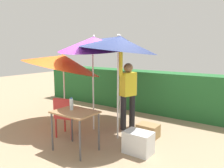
# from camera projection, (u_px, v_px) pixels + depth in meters

# --- Properties ---
(ground_plane) EXTENTS (24.00, 24.00, 0.00)m
(ground_plane) POSITION_uv_depth(u_px,v_px,m) (105.00, 132.00, 5.30)
(ground_plane) COLOR #9E8466
(hedge_row) EXTENTS (8.00, 0.70, 1.24)m
(hedge_row) POSITION_uv_depth(u_px,v_px,m) (148.00, 91.00, 7.03)
(hedge_row) COLOR #23602D
(hedge_row) RESTS_ON ground_plane
(umbrella_rainbow) EXTENTS (1.54, 1.50, 2.49)m
(umbrella_rainbow) POSITION_uv_depth(u_px,v_px,m) (120.00, 41.00, 6.05)
(umbrella_rainbow) COLOR silver
(umbrella_rainbow) RESTS_ON ground_plane
(umbrella_orange) EXTENTS (1.68, 1.67, 2.31)m
(umbrella_orange) POSITION_uv_depth(u_px,v_px,m) (118.00, 44.00, 4.61)
(umbrella_orange) COLOR silver
(umbrella_orange) RESTS_ON ground_plane
(umbrella_yellow) EXTENTS (2.03, 1.98, 2.09)m
(umbrella_yellow) POSITION_uv_depth(u_px,v_px,m) (63.00, 62.00, 5.63)
(umbrella_yellow) COLOR silver
(umbrella_yellow) RESTS_ON ground_plane
(umbrella_navy) EXTENTS (1.64, 1.65, 2.31)m
(umbrella_navy) POSITION_uv_depth(u_px,v_px,m) (93.00, 44.00, 5.13)
(umbrella_navy) COLOR silver
(umbrella_navy) RESTS_ON ground_plane
(person_vendor) EXTENTS (0.32, 0.55, 1.88)m
(person_vendor) POSITION_uv_depth(u_px,v_px,m) (128.00, 91.00, 5.39)
(person_vendor) COLOR black
(person_vendor) RESTS_ON ground_plane
(chair_plastic) EXTENTS (0.55, 0.55, 0.89)m
(chair_plastic) POSITION_uv_depth(u_px,v_px,m) (66.00, 114.00, 4.93)
(chair_plastic) COLOR #B72D2D
(chair_plastic) RESTS_ON ground_plane
(cooler_box) EXTENTS (0.52, 0.36, 0.42)m
(cooler_box) POSITION_uv_depth(u_px,v_px,m) (138.00, 142.00, 4.19)
(cooler_box) COLOR silver
(cooler_box) RESTS_ON ground_plane
(crate_cardboard) EXTENTS (0.46, 0.33, 0.29)m
(crate_cardboard) POSITION_uv_depth(u_px,v_px,m) (148.00, 131.00, 4.97)
(crate_cardboard) COLOR #9E7A4C
(crate_cardboard) RESTS_ON ground_plane
(folding_table) EXTENTS (0.80, 0.60, 0.77)m
(folding_table) POSITION_uv_depth(u_px,v_px,m) (75.00, 116.00, 4.23)
(folding_table) COLOR #4C4C51
(folding_table) RESTS_ON ground_plane
(bottle_water) EXTENTS (0.07, 0.07, 0.24)m
(bottle_water) POSITION_uv_depth(u_px,v_px,m) (71.00, 104.00, 4.31)
(bottle_water) COLOR silver
(bottle_water) RESTS_ON folding_table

